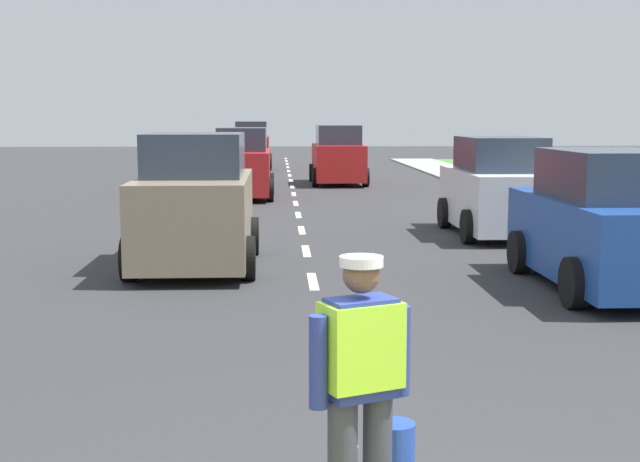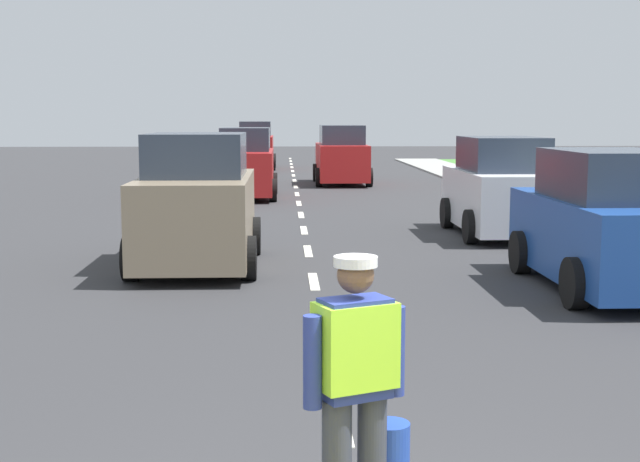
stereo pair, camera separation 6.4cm
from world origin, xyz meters
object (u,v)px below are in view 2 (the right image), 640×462
car_outgoing_far (342,157)px  car_oncoming_second (246,165)px  car_parked_far (500,190)px  car_oncoming_lead (197,205)px  car_parked_curbside (608,225)px  road_worker (358,378)px  car_oncoming_third (256,147)px

car_outgoing_far → car_oncoming_second: bearing=-122.0°
car_parked_far → car_oncoming_second: bearing=122.5°
car_oncoming_lead → car_oncoming_second: (0.29, 12.49, -0.03)m
car_parked_far → car_outgoing_far: size_ratio=0.93×
car_parked_curbside → car_parked_far: bearing=91.1°
car_oncoming_lead → road_worker: bearing=-78.9°
car_oncoming_lead → car_oncoming_third: size_ratio=1.01×
car_oncoming_third → car_oncoming_second: bearing=-89.5°
car_oncoming_second → car_oncoming_lead: bearing=-91.3°
car_parked_curbside → car_outgoing_far: (-2.48, 19.99, 0.07)m
road_worker → car_parked_curbside: (4.22, 7.22, 0.00)m
car_parked_curbside → car_oncoming_third: bearing=101.3°
car_oncoming_lead → car_parked_far: car_oncoming_lead is taller
car_oncoming_lead → car_outgoing_far: bearing=78.6°
car_oncoming_lead → car_oncoming_second: bearing=88.7°
car_parked_far → car_oncoming_third: size_ratio=0.99×
car_oncoming_second → car_outgoing_far: (3.31, 5.29, 0.01)m
car_parked_curbside → car_oncoming_second: bearing=111.5°
car_parked_curbside → car_outgoing_far: car_outgoing_far is taller
car_oncoming_second → car_outgoing_far: bearing=58.0°
car_oncoming_second → car_oncoming_third: 14.90m
car_oncoming_lead → car_oncoming_second: car_oncoming_lead is taller
car_parked_far → car_outgoing_far: car_outgoing_far is taller
car_oncoming_lead → car_parked_curbside: 6.46m
car_parked_curbside → road_worker: bearing=-120.3°
car_parked_far → car_outgoing_far: (-2.37, 14.21, 0.05)m
car_oncoming_lead → car_parked_far: size_ratio=1.02×
car_parked_far → car_oncoming_third: car_oncoming_third is taller
car_oncoming_second → car_oncoming_third: size_ratio=1.08×
car_parked_curbside → car_parked_far: car_parked_far is taller
road_worker → car_parked_far: 13.64m
road_worker → car_oncoming_second: size_ratio=0.38×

